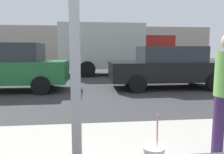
% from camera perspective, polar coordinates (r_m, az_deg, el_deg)
% --- Properties ---
extents(ground_plane, '(60.00, 60.00, 0.00)m').
position_cam_1_polar(ground_plane, '(9.17, -6.44, -2.36)').
color(ground_plane, '#38383A').
extents(window_wall, '(2.68, 0.20, 2.90)m').
position_cam_1_polar(window_wall, '(1.16, -10.04, 19.48)').
color(window_wall, '#2D2D33').
rests_on(window_wall, ground).
extents(building_facade_far, '(28.00, 1.20, 4.10)m').
position_cam_1_polar(building_facade_far, '(24.51, -6.31, 8.43)').
color(building_facade_far, '#A89E8E').
rests_on(building_facade_far, ground).
extents(parked_car_green, '(4.17, 1.95, 1.76)m').
position_cam_1_polar(parked_car_green, '(8.79, -25.43, 2.43)').
color(parked_car_green, '#236B38').
rests_on(parked_car_green, ground).
extents(parked_car_black, '(4.66, 2.01, 1.65)m').
position_cam_1_polar(parked_car_black, '(8.87, 14.78, 2.64)').
color(parked_car_black, black).
rests_on(parked_car_black, ground).
extents(box_truck, '(6.64, 2.44, 3.02)m').
position_cam_1_polar(box_truck, '(13.16, 0.34, 7.73)').
color(box_truck, beige).
rests_on(box_truck, ground).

